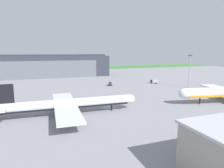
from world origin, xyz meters
TOP-DOWN VIEW (x-y plane):
  - ground_plane at (0.00, 0.00)m, footprint 440.00×440.00m
  - grass_field_strip at (0.00, 186.97)m, footprint 440.00×56.00m
  - maintenance_hangar at (-17.68, 108.10)m, footprint 100.47×31.97m
  - airliner_near_right at (-15.89, -4.23)m, footprint 48.08×37.69m
  - ops_van at (16.53, 44.84)m, footprint 2.86×3.81m
  - fuel_bowser at (47.34, 43.20)m, footprint 4.96×4.81m
  - apron_light_mast at (58.38, 23.18)m, footprint 2.40×0.50m

SIDE VIEW (x-z plane):
  - ground_plane at x=0.00m, z-range 0.00..0.00m
  - grass_field_strip at x=0.00m, z-range 0.00..0.08m
  - ops_van at x=16.53m, z-range -0.03..2.38m
  - fuel_bowser at x=47.34m, z-range 0.14..2.43m
  - airliner_near_right at x=-15.89m, z-range -2.11..9.17m
  - maintenance_hangar at x=-17.68m, z-range -0.46..18.33m
  - apron_light_mast at x=58.38m, z-range 1.64..20.91m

